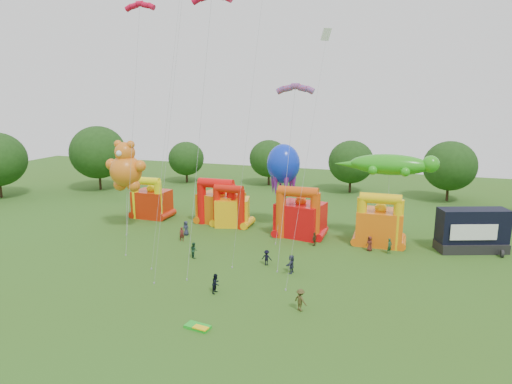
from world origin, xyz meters
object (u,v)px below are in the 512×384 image
(teddy_bear_kite, at_px, (126,174))
(octopus_kite, at_px, (282,181))
(bouncy_castle_2, at_px, (232,210))
(stage_trailer, at_px, (472,231))
(spectator_4, at_px, (314,239))
(spectator_0, at_px, (186,228))
(gecko_kite, at_px, (389,172))
(bouncy_castle_0, at_px, (151,202))

(teddy_bear_kite, xyz_separation_m, octopus_kite, (19.47, 6.55, -0.92))
(bouncy_castle_2, relative_size, octopus_kite, 0.52)
(stage_trailer, height_order, octopus_kite, octopus_kite)
(bouncy_castle_2, relative_size, spectator_4, 3.52)
(bouncy_castle_2, distance_m, stage_trailer, 30.21)
(stage_trailer, height_order, spectator_0, stage_trailer)
(gecko_kite, distance_m, spectator_4, 12.06)
(spectator_0, distance_m, spectator_4, 16.63)
(teddy_bear_kite, relative_size, spectator_4, 7.17)
(teddy_bear_kite, height_order, octopus_kite, teddy_bear_kite)
(stage_trailer, relative_size, octopus_kite, 0.72)
(spectator_0, bearing_deg, gecko_kite, 23.65)
(bouncy_castle_0, relative_size, spectator_4, 3.68)
(bouncy_castle_2, relative_size, spectator_0, 3.16)
(spectator_4, bearing_deg, stage_trailer, 123.15)
(bouncy_castle_0, xyz_separation_m, bouncy_castle_2, (12.89, -0.37, -0.09))
(stage_trailer, relative_size, spectator_0, 4.41)
(bouncy_castle_2, distance_m, gecko_kite, 21.55)
(bouncy_castle_0, height_order, spectator_0, bouncy_castle_0)
(octopus_kite, distance_m, spectator_0, 13.99)
(stage_trailer, height_order, gecko_kite, gecko_kite)
(octopus_kite, bearing_deg, gecko_kite, -3.45)
(bouncy_castle_0, distance_m, teddy_bear_kite, 8.42)
(bouncy_castle_2, xyz_separation_m, gecko_kite, (20.58, -0.50, 6.40))
(bouncy_castle_2, xyz_separation_m, teddy_bear_kite, (-12.41, -6.23, 5.30))
(stage_trailer, bearing_deg, teddy_bear_kite, -172.84)
(teddy_bear_kite, distance_m, octopus_kite, 20.56)
(bouncy_castle_0, distance_m, stage_trailer, 43.10)
(stage_trailer, height_order, spectator_4, stage_trailer)
(bouncy_castle_0, xyz_separation_m, octopus_kite, (19.95, -0.05, 4.29))
(octopus_kite, distance_m, spectator_4, 9.57)
(bouncy_castle_2, bearing_deg, gecko_kite, -1.39)
(bouncy_castle_0, relative_size, stage_trailer, 0.75)
(bouncy_castle_2, height_order, teddy_bear_kite, teddy_bear_kite)
(bouncy_castle_0, xyz_separation_m, spectator_0, (8.84, -6.34, -1.43))
(bouncy_castle_2, distance_m, octopus_kite, 8.32)
(octopus_kite, relative_size, spectator_4, 6.81)
(gecko_kite, distance_m, spectator_0, 26.39)
(spectator_0, bearing_deg, octopus_kite, 40.63)
(stage_trailer, height_order, teddy_bear_kite, teddy_bear_kite)
(bouncy_castle_2, xyz_separation_m, stage_trailer, (30.20, -0.88, 0.15))
(bouncy_castle_0, relative_size, spectator_0, 3.30)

